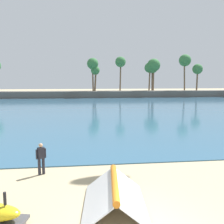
% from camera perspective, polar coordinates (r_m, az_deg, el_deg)
% --- Properties ---
extents(sea, '(220.00, 97.02, 0.06)m').
position_cam_1_polar(sea, '(62.80, -5.14, 2.77)').
color(sea, '#33607F').
rests_on(sea, ground).
extents(palm_headland, '(104.80, 6.32, 13.11)m').
position_cam_1_polar(palm_headland, '(71.24, -6.54, 6.08)').
color(palm_headland, '#605B54').
rests_on(palm_headland, ground).
extents(folded_kite, '(2.71, 3.83, 1.08)m').
position_cam_1_polar(folded_kite, '(10.11, 0.59, -17.13)').
color(folded_kite, white).
rests_on(folded_kite, ground).
extents(person_at_waterline, '(0.49, 0.34, 1.67)m').
position_cam_1_polar(person_at_waterline, '(13.80, -15.63, -9.87)').
color(person_at_waterline, '#23232D').
rests_on(person_at_waterline, ground).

